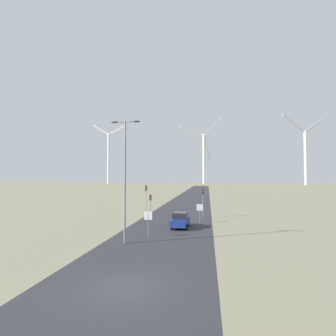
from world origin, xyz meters
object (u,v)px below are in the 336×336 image
at_px(traffic_light_post_near_left, 150,200).
at_px(traffic_light_post_mid_left, 146,193).
at_px(traffic_light_post_near_right, 203,196).
at_px(wind_turbine_far_left, 109,154).
at_px(streetlamp, 125,168).
at_px(stop_sign_far, 200,210).
at_px(wind_turbine_left, 204,153).
at_px(stop_sign_near, 148,219).
at_px(car_approaching, 180,220).
at_px(wind_turbine_center, 305,151).

distance_m(traffic_light_post_near_left, traffic_light_post_mid_left, 4.33).
xyz_separation_m(traffic_light_post_near_right, wind_turbine_far_left, (-91.55, 195.52, 25.04)).
bearing_deg(traffic_light_post_near_left, wind_turbine_far_left, 113.24).
relative_size(streetlamp, traffic_light_post_near_left, 3.46).
bearing_deg(stop_sign_far, wind_turbine_left, 90.66).
xyz_separation_m(traffic_light_post_near_left, wind_turbine_left, (5.49, 200.44, 25.98)).
xyz_separation_m(stop_sign_near, car_approaching, (2.63, 5.45, -0.86)).
bearing_deg(wind_turbine_left, wind_turbine_far_left, -175.95).
bearing_deg(traffic_light_post_near_left, traffic_light_post_near_right, -9.49).
relative_size(stop_sign_near, traffic_light_post_mid_left, 0.56).
height_order(wind_turbine_far_left, wind_turbine_center, wind_turbine_far_left).
bearing_deg(wind_turbine_far_left, wind_turbine_center, -7.25).
bearing_deg(stop_sign_near, wind_turbine_far_left, 112.46).
relative_size(stop_sign_far, wind_turbine_left, 0.04).
relative_size(traffic_light_post_near_right, car_approaching, 1.01).
relative_size(traffic_light_post_near_left, wind_turbine_left, 0.05).
bearing_deg(stop_sign_near, traffic_light_post_mid_left, 104.06).
xyz_separation_m(stop_sign_far, traffic_light_post_mid_left, (-9.51, 9.85, 1.60)).
distance_m(wind_turbine_far_left, wind_turbine_left, 89.07).
height_order(stop_sign_near, car_approaching, stop_sign_near).
bearing_deg(stop_sign_near, traffic_light_post_near_left, 101.63).
height_order(stop_sign_near, traffic_light_post_mid_left, traffic_light_post_mid_left).
bearing_deg(traffic_light_post_near_right, traffic_light_post_mid_left, 151.84).
xyz_separation_m(traffic_light_post_near_left, wind_turbine_center, (83.09, 172.97, 23.80)).
height_order(traffic_light_post_near_left, traffic_light_post_mid_left, traffic_light_post_mid_left).
bearing_deg(wind_turbine_left, traffic_light_post_near_left, -91.57).
height_order(traffic_light_post_near_left, car_approaching, traffic_light_post_near_left).
bearing_deg(car_approaching, stop_sign_far, 57.89).
distance_m(traffic_light_post_near_right, traffic_light_post_mid_left, 11.16).
xyz_separation_m(traffic_light_post_near_right, wind_turbine_center, (74.89, 174.34, 23.04)).
bearing_deg(stop_sign_far, traffic_light_post_near_right, 85.98).
bearing_deg(wind_turbine_center, stop_sign_far, -112.80).
bearing_deg(car_approaching, wind_turbine_far_left, 113.62).
bearing_deg(traffic_light_post_mid_left, streetlamp, -81.62).
xyz_separation_m(traffic_light_post_near_left, traffic_light_post_near_right, (8.20, -1.37, 0.76)).
height_order(traffic_light_post_near_right, car_approaching, traffic_light_post_near_right).
bearing_deg(traffic_light_post_near_left, traffic_light_post_mid_left, 112.82).
xyz_separation_m(stop_sign_far, traffic_light_post_near_left, (-7.87, 5.95, 0.67)).
height_order(streetlamp, traffic_light_post_near_left, streetlamp).
height_order(traffic_light_post_mid_left, wind_turbine_far_left, wind_turbine_far_left).
bearing_deg(wind_turbine_left, car_approaching, -89.95).
xyz_separation_m(stop_sign_near, wind_turbine_left, (2.43, 215.32, 26.56)).
height_order(streetlamp, traffic_light_post_mid_left, streetlamp).
bearing_deg(stop_sign_far, streetlamp, -118.85).
relative_size(traffic_light_post_near_left, traffic_light_post_near_right, 0.75).
bearing_deg(wind_turbine_far_left, traffic_light_post_near_left, -66.76).
relative_size(stop_sign_near, wind_turbine_far_left, 0.05).
height_order(traffic_light_post_mid_left, car_approaching, traffic_light_post_mid_left).
bearing_deg(traffic_light_post_mid_left, car_approaching, -61.19).
bearing_deg(car_approaching, streetlamp, -117.37).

